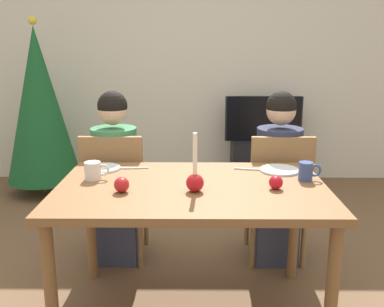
# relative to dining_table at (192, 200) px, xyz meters

# --- Properties ---
(back_wall) EXTENTS (6.40, 0.10, 2.60)m
(back_wall) POSITION_rel_dining_table_xyz_m (0.00, 2.60, 0.63)
(back_wall) COLOR beige
(back_wall) RESTS_ON ground
(dining_table) EXTENTS (1.40, 0.90, 0.75)m
(dining_table) POSITION_rel_dining_table_xyz_m (0.00, 0.00, 0.00)
(dining_table) COLOR brown
(dining_table) RESTS_ON ground
(chair_left) EXTENTS (0.40, 0.40, 0.90)m
(chair_left) POSITION_rel_dining_table_xyz_m (-0.52, 0.61, -0.15)
(chair_left) COLOR olive
(chair_left) RESTS_ON ground
(chair_right) EXTENTS (0.40, 0.40, 0.90)m
(chair_right) POSITION_rel_dining_table_xyz_m (0.57, 0.61, -0.15)
(chair_right) COLOR olive
(chair_right) RESTS_ON ground
(person_left_child) EXTENTS (0.30, 0.30, 1.17)m
(person_left_child) POSITION_rel_dining_table_xyz_m (-0.52, 0.64, -0.10)
(person_left_child) COLOR #33384C
(person_left_child) RESTS_ON ground
(person_right_child) EXTENTS (0.30, 0.30, 1.17)m
(person_right_child) POSITION_rel_dining_table_xyz_m (0.57, 0.64, -0.10)
(person_right_child) COLOR #33384C
(person_right_child) RESTS_ON ground
(tv_stand) EXTENTS (0.64, 0.40, 0.48)m
(tv_stand) POSITION_rel_dining_table_xyz_m (0.72, 2.30, -0.43)
(tv_stand) COLOR black
(tv_stand) RESTS_ON ground
(tv) EXTENTS (0.79, 0.05, 0.46)m
(tv) POSITION_rel_dining_table_xyz_m (0.72, 2.30, 0.04)
(tv) COLOR black
(tv) RESTS_ON tv_stand
(christmas_tree) EXTENTS (0.71, 0.71, 1.71)m
(christmas_tree) POSITION_rel_dining_table_xyz_m (-1.49, 2.04, 0.22)
(christmas_tree) COLOR brown
(christmas_tree) RESTS_ON ground
(candle_centerpiece) EXTENTS (0.09, 0.09, 0.30)m
(candle_centerpiece) POSITION_rel_dining_table_xyz_m (0.02, -0.10, 0.15)
(candle_centerpiece) COLOR red
(candle_centerpiece) RESTS_ON dining_table
(plate_left) EXTENTS (0.21, 0.21, 0.01)m
(plate_left) POSITION_rel_dining_table_xyz_m (-0.52, 0.30, 0.09)
(plate_left) COLOR silver
(plate_left) RESTS_ON dining_table
(plate_right) EXTENTS (0.23, 0.23, 0.01)m
(plate_right) POSITION_rel_dining_table_xyz_m (0.51, 0.27, 0.09)
(plate_right) COLOR silver
(plate_right) RESTS_ON dining_table
(mug_left) EXTENTS (0.13, 0.09, 0.10)m
(mug_left) POSITION_rel_dining_table_xyz_m (-0.53, 0.10, 0.13)
(mug_left) COLOR silver
(mug_left) RESTS_ON dining_table
(mug_right) EXTENTS (0.12, 0.08, 0.10)m
(mug_right) POSITION_rel_dining_table_xyz_m (0.61, 0.09, 0.13)
(mug_right) COLOR #33477F
(mug_right) RESTS_ON dining_table
(fork_left) EXTENTS (0.18, 0.03, 0.01)m
(fork_left) POSITION_rel_dining_table_xyz_m (-0.35, 0.31, 0.09)
(fork_left) COLOR silver
(fork_left) RESTS_ON dining_table
(fork_right) EXTENTS (0.18, 0.05, 0.01)m
(fork_right) POSITION_rel_dining_table_xyz_m (0.33, 0.29, 0.09)
(fork_right) COLOR silver
(fork_right) RESTS_ON dining_table
(apple_near_candle) EXTENTS (0.08, 0.08, 0.08)m
(apple_near_candle) POSITION_rel_dining_table_xyz_m (-0.35, -0.11, 0.12)
(apple_near_candle) COLOR red
(apple_near_candle) RESTS_ON dining_table
(apple_by_left_plate) EXTENTS (0.07, 0.07, 0.07)m
(apple_by_left_plate) POSITION_rel_dining_table_xyz_m (0.43, -0.06, 0.12)
(apple_by_left_plate) COLOR red
(apple_by_left_plate) RESTS_ON dining_table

